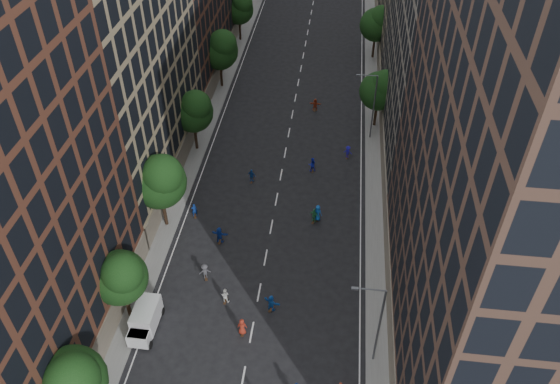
{
  "coord_description": "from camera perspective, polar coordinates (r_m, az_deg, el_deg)",
  "views": [
    {
      "loc": [
        5.85,
        -14.69,
        40.62
      ],
      "look_at": [
        0.52,
        30.47,
        2.0
      ],
      "focal_mm": 35.0,
      "sensor_mm": 36.0,
      "label": 1
    }
  ],
  "objects": [
    {
      "name": "ground",
      "position": [
        68.37,
        0.5,
        3.89
      ],
      "size": [
        240.0,
        240.0,
        0.0
      ],
      "primitive_type": "plane",
      "color": "black",
      "rests_on": "ground"
    },
    {
      "name": "sidewalk_left",
      "position": [
        76.35,
        -7.94,
        7.85
      ],
      "size": [
        4.0,
        105.0,
        0.15
      ],
      "primitive_type": "cube",
      "color": "slate",
      "rests_on": "ground"
    },
    {
      "name": "sidewalk_right",
      "position": [
        74.49,
        10.43,
        6.64
      ],
      "size": [
        4.0,
        105.0,
        0.15
      ],
      "primitive_type": "cube",
      "color": "slate",
      "rests_on": "ground"
    },
    {
      "name": "bldg_left_b",
      "position": [
        60.37,
        -18.89,
        15.2
      ],
      "size": [
        14.0,
        26.0,
        34.0
      ],
      "primitive_type": "cube",
      "color": "#948260",
      "rests_on": "ground"
    },
    {
      "name": "bldg_right_a",
      "position": [
        39.57,
        24.71,
        1.23
      ],
      "size": [
        14.0,
        30.0,
        36.0
      ],
      "primitive_type": "cube",
      "color": "#473026",
      "rests_on": "ground"
    },
    {
      "name": "bldg_right_b",
      "position": [
        64.8,
        18.71,
        16.45
      ],
      "size": [
        14.0,
        28.0,
        33.0
      ],
      "primitive_type": "cube",
      "color": "#676055",
      "rests_on": "ground"
    },
    {
      "name": "tree_left_0",
      "position": [
        42.77,
        -20.99,
        -18.02
      ],
      "size": [
        5.2,
        5.2,
        8.83
      ],
      "color": "black",
      "rests_on": "ground"
    },
    {
      "name": "tree_left_1",
      "position": [
        48.26,
        -16.32,
        -8.46
      ],
      "size": [
        4.8,
        4.8,
        8.21
      ],
      "color": "black",
      "rests_on": "ground"
    },
    {
      "name": "tree_left_2",
      "position": [
        55.67,
        -12.43,
        1.25
      ],
      "size": [
        5.6,
        5.6,
        9.45
      ],
      "color": "black",
      "rests_on": "ground"
    },
    {
      "name": "tree_left_3",
      "position": [
        66.86,
        -9.01,
        8.44
      ],
      "size": [
        5.0,
        5.0,
        8.58
      ],
      "color": "black",
      "rests_on": "ground"
    },
    {
      "name": "tree_left_4",
      "position": [
        80.31,
        -6.26,
        14.65
      ],
      "size": [
        5.4,
        5.4,
        9.08
      ],
      "color": "black",
      "rests_on": "ground"
    },
    {
      "name": "tree_left_5",
      "position": [
        94.84,
        -4.22,
        18.62
      ],
      "size": [
        4.8,
        4.8,
        8.33
      ],
      "color": "black",
      "rests_on": "ground"
    },
    {
      "name": "tree_right_a",
      "position": [
        71.88,
        10.45,
        10.52
      ],
      "size": [
        5.0,
        5.0,
        8.39
      ],
      "color": "black",
      "rests_on": "ground"
    },
    {
      "name": "tree_right_b",
      "position": [
        89.69,
        10.19,
        17.0
      ],
      "size": [
        5.2,
        5.2,
        8.83
      ],
      "color": "black",
      "rests_on": "ground"
    },
    {
      "name": "streetlamp_near",
      "position": [
        44.6,
        10.1,
        -13.23
      ],
      "size": [
        2.64,
        0.22,
        9.06
      ],
      "color": "#595B60",
      "rests_on": "ground"
    },
    {
      "name": "streetlamp_far",
      "position": [
        69.57,
        9.62,
        9.11
      ],
      "size": [
        2.64,
        0.22,
        9.06
      ],
      "color": "#595B60",
      "rests_on": "ground"
    },
    {
      "name": "cargo_van",
      "position": [
        50.36,
        -13.93,
        -12.84
      ],
      "size": [
        2.13,
        4.45,
        2.35
      ],
      "rotation": [
        0.0,
        0.0,
        -0.01
      ],
      "color": "white",
      "rests_on": "ground"
    },
    {
      "name": "skater_5",
      "position": [
        50.49,
        -0.92,
        -11.56
      ],
      "size": [
        1.73,
        1.16,
        1.79
      ],
      "primitive_type": "imported",
      "rotation": [
        0.0,
        0.0,
        2.72
      ],
      "color": "#154EAB",
      "rests_on": "ground"
    },
    {
      "name": "skater_6",
      "position": [
        49.06,
        -3.98,
        -13.89
      ],
      "size": [
        0.9,
        0.62,
        1.78
      ],
      "primitive_type": "imported",
      "rotation": [
        0.0,
        0.0,
        3.21
      ],
      "color": "maroon",
      "rests_on": "ground"
    },
    {
      "name": "skater_8",
      "position": [
        51.39,
        -5.76,
        -10.73
      ],
      "size": [
        0.85,
        0.7,
        1.62
      ],
      "primitive_type": "imported",
      "rotation": [
        0.0,
        0.0,
        3.03
      ],
      "color": "silver",
      "rests_on": "ground"
    },
    {
      "name": "skater_9",
      "position": [
        53.4,
        -7.84,
        -8.26
      ],
      "size": [
        1.29,
        1.01,
        1.76
      ],
      "primitive_type": "imported",
      "rotation": [
        0.0,
        0.0,
        3.5
      ],
      "color": "#47464C",
      "rests_on": "ground"
    },
    {
      "name": "skater_10",
      "position": [
        58.55,
        3.59,
        -2.5
      ],
      "size": [
        1.12,
        0.82,
        1.76
      ],
      "primitive_type": "imported",
      "rotation": [
        0.0,
        0.0,
        2.71
      ],
      "color": "#22743E",
      "rests_on": "ground"
    },
    {
      "name": "skater_11",
      "position": [
        56.56,
        -6.34,
        -4.52
      ],
      "size": [
        1.82,
        0.79,
        1.9
      ],
      "primitive_type": "imported",
      "rotation": [
        0.0,
        0.0,
        3.01
      ],
      "color": "navy",
      "rests_on": "ground"
    },
    {
      "name": "skater_12",
      "position": [
        58.74,
        3.96,
        -2.22
      ],
      "size": [
        1.12,
        0.95,
        1.95
      ],
      "primitive_type": "imported",
      "rotation": [
        0.0,
        0.0,
        2.73
      ],
      "color": "#144EA8",
      "rests_on": "ground"
    },
    {
      "name": "skater_13",
      "position": [
        59.84,
        -8.94,
        -1.92
      ],
      "size": [
        0.71,
        0.58,
        1.69
      ],
      "primitive_type": "imported",
      "rotation": [
        0.0,
        0.0,
        3.47
      ],
      "color": "navy",
      "rests_on": "ground"
    },
    {
      "name": "skater_14",
      "position": [
        65.35,
        3.37,
        2.85
      ],
      "size": [
        1.03,
        0.89,
        1.83
      ],
      "primitive_type": "imported",
      "rotation": [
        0.0,
        0.0,
        3.38
      ],
      "color": "#1722BB",
      "rests_on": "ground"
    },
    {
      "name": "skater_15",
      "position": [
        67.98,
        7.09,
        4.15
      ],
      "size": [
        1.18,
        0.87,
        1.63
      ],
      "primitive_type": "imported",
      "rotation": [
        0.0,
        0.0,
        2.86
      ],
      "color": "#1C14A8",
      "rests_on": "ground"
    },
    {
      "name": "skater_16",
      "position": [
        63.74,
        -2.97,
        1.68
      ],
      "size": [
        1.07,
        0.64,
        1.7
      ],
      "primitive_type": "imported",
      "rotation": [
        0.0,
        0.0,
        2.9
      ],
      "color": "#13459F",
      "rests_on": "ground"
    },
    {
      "name": "skater_17",
      "position": [
        76.74,
        3.69,
        9.06
      ],
      "size": [
        1.65,
        0.61,
        1.75
      ],
      "primitive_type": "imported",
      "rotation": [
        0.0,
        0.0,
        3.08
      ],
      "color": "#AC3C1C",
      "rests_on": "ground"
    }
  ]
}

